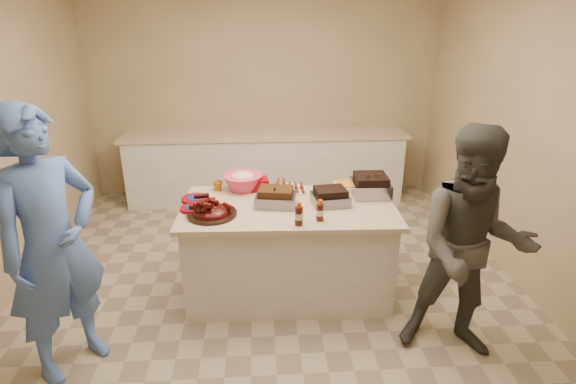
{
  "coord_description": "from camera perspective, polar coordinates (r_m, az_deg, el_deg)",
  "views": [
    {
      "loc": [
        -0.09,
        -3.4,
        2.32
      ],
      "look_at": [
        0.15,
        0.05,
        0.94
      ],
      "focal_mm": 28.0,
      "sensor_mm": 36.0,
      "label": 1
    }
  ],
  "objects": [
    {
      "name": "room",
      "position": [
        4.11,
        -2.05,
        -12.51
      ],
      "size": [
        4.5,
        5.0,
        2.7
      ],
      "primitive_type": null,
      "color": "tan",
      "rests_on": "ground"
    },
    {
      "name": "back_counter",
      "position": [
        5.9,
        -2.83,
        3.31
      ],
      "size": [
        3.6,
        0.64,
        0.9
      ],
      "primitive_type": null,
      "color": "silver",
      "rests_on": "ground"
    },
    {
      "name": "island",
      "position": [
        4.12,
        0.05,
        -12.44
      ],
      "size": [
        1.8,
        0.99,
        0.84
      ],
      "primitive_type": null,
      "rotation": [
        0.0,
        0.0,
        -0.04
      ],
      "color": "silver",
      "rests_on": "ground"
    },
    {
      "name": "rib_platter",
      "position": [
        3.59,
        -9.62,
        -2.91
      ],
      "size": [
        0.49,
        0.49,
        0.16
      ],
      "primitive_type": null,
      "rotation": [
        0.0,
        0.0,
        -0.29
      ],
      "color": "#400705",
      "rests_on": "island"
    },
    {
      "name": "pulled_pork_tray",
      "position": [
        3.72,
        -1.54,
        -1.7
      ],
      "size": [
        0.36,
        0.29,
        0.1
      ],
      "primitive_type": "cube",
      "rotation": [
        0.0,
        0.0,
        -0.17
      ],
      "color": "#47230F",
      "rests_on": "island"
    },
    {
      "name": "brisket_tray",
      "position": [
        3.76,
        5.35,
        -1.55
      ],
      "size": [
        0.32,
        0.28,
        0.09
      ],
      "primitive_type": "cube",
      "rotation": [
        0.0,
        0.0,
        0.13
      ],
      "color": "black",
      "rests_on": "island"
    },
    {
      "name": "roasting_pan",
      "position": [
        3.99,
        10.35,
        -0.38
      ],
      "size": [
        0.33,
        0.33,
        0.13
      ],
      "primitive_type": "cube",
      "rotation": [
        0.0,
        0.0,
        -0.03
      ],
      "color": "gray",
      "rests_on": "island"
    },
    {
      "name": "coleslaw_bowl",
      "position": [
        4.06,
        -5.72,
        0.28
      ],
      "size": [
        0.36,
        0.36,
        0.24
      ],
      "primitive_type": null,
      "rotation": [
        0.0,
        0.0,
        -0.04
      ],
      "color": "#E03662",
      "rests_on": "island"
    },
    {
      "name": "sausage_plate",
      "position": [
        4.03,
        0.26,
        0.19
      ],
      "size": [
        0.32,
        0.32,
        0.05
      ],
      "primitive_type": "cylinder",
      "rotation": [
        0.0,
        0.0,
        0.03
      ],
      "color": "silver",
      "rests_on": "island"
    },
    {
      "name": "mac_cheese_dish",
      "position": [
        4.06,
        7.97,
        0.16
      ],
      "size": [
        0.3,
        0.23,
        0.08
      ],
      "primitive_type": "cube",
      "rotation": [
        0.0,
        0.0,
        -0.04
      ],
      "color": "orange",
      "rests_on": "island"
    },
    {
      "name": "bbq_bottle_a",
      "position": [
        3.39,
        1.38,
        -4.17
      ],
      "size": [
        0.06,
        0.06,
        0.18
      ],
      "primitive_type": "cylinder",
      "rotation": [
        0.0,
        0.0,
        -0.04
      ],
      "color": "#381208",
      "rests_on": "island"
    },
    {
      "name": "bbq_bottle_b",
      "position": [
        3.46,
        4.05,
        -3.62
      ],
      "size": [
        0.06,
        0.06,
        0.17
      ],
      "primitive_type": "cylinder",
      "rotation": [
        0.0,
        0.0,
        -0.04
      ],
      "color": "#381208",
      "rests_on": "island"
    },
    {
      "name": "mustard_bottle",
      "position": [
        3.93,
        -1.87,
        -0.39
      ],
      "size": [
        0.04,
        0.04,
        0.11
      ],
      "primitive_type": "cylinder",
      "rotation": [
        0.0,
        0.0,
        -0.04
      ],
      "color": "gold",
      "rests_on": "island"
    },
    {
      "name": "sauce_bowl",
      "position": [
        3.93,
        -0.38,
        -0.39
      ],
      "size": [
        0.13,
        0.05,
        0.13
      ],
      "primitive_type": "imported",
      "rotation": [
        0.0,
        0.0,
        -0.04
      ],
      "color": "silver",
      "rests_on": "island"
    },
    {
      "name": "plate_stack_large",
      "position": [
        3.89,
        -11.66,
        -1.09
      ],
      "size": [
        0.24,
        0.24,
        0.03
      ],
      "primitive_type": "cylinder",
      "rotation": [
        0.0,
        0.0,
        -0.04
      ],
      "color": "#870009",
      "rests_on": "island"
    },
    {
      "name": "plate_stack_small",
      "position": [
        3.71,
        -12.14,
        -2.27
      ],
      "size": [
        0.19,
        0.19,
        0.03
      ],
      "primitive_type": "cylinder",
      "rotation": [
        0.0,
        0.0,
        -0.04
      ],
      "color": "#870009",
      "rests_on": "island"
    },
    {
      "name": "plastic_cup",
      "position": [
        4.09,
        -8.89,
        0.25
      ],
      "size": [
        0.09,
        0.09,
        0.09
      ],
      "primitive_type": "imported",
      "rotation": [
        0.0,
        0.0,
        -0.04
      ],
      "color": "#9D5D10",
      "rests_on": "island"
    },
    {
      "name": "basket_stack",
      "position": [
        4.06,
        -4.0,
        0.31
      ],
      "size": [
        0.23,
        0.18,
        0.1
      ],
      "primitive_type": "cube",
      "rotation": [
        0.0,
        0.0,
        0.12
      ],
      "color": "#870009",
      "rests_on": "island"
    },
    {
      "name": "guest_blue",
      "position": [
        3.75,
        -25.11,
        -18.84
      ],
      "size": [
        1.88,
        1.66,
        0.44
      ],
      "primitive_type": "imported",
      "rotation": [
        0.0,
        0.0,
        0.92
      ],
      "color": "#4B6FC1",
      "rests_on": "ground"
    },
    {
      "name": "guest_gray",
      "position": [
        3.75,
        20.37,
        -18.02
      ],
      "size": [
        1.22,
        1.84,
        0.64
      ],
      "primitive_type": "imported",
      "rotation": [
        0.0,
        0.0,
        -0.26
      ],
      "color": "#4A4842",
      "rests_on": "ground"
    }
  ]
}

